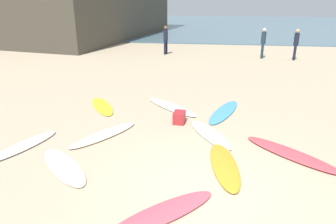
{
  "coord_description": "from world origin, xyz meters",
  "views": [
    {
      "loc": [
        -0.05,
        -5.18,
        3.51
      ],
      "look_at": [
        -1.23,
        3.32,
        0.3
      ],
      "focal_mm": 32.69,
      "sensor_mm": 36.0,
      "label": 1
    }
  ],
  "objects_px": {
    "surfboard_9": "(64,166)",
    "beachgoer_near": "(166,38)",
    "surfboard_1": "(104,135)",
    "surfboard_7": "(224,112)",
    "beachgoer_mid": "(263,41)",
    "beach_cooler": "(179,117)",
    "beachgoer_far": "(296,43)",
    "surfboard_0": "(291,154)",
    "surfboard_4": "(102,106)",
    "surfboard_8": "(164,213)",
    "surfboard_3": "(171,107)",
    "surfboard_2": "(224,165)",
    "surfboard_5": "(210,134)",
    "surfboard_6": "(23,146)"
  },
  "relations": [
    {
      "from": "surfboard_1",
      "to": "surfboard_5",
      "type": "relative_size",
      "value": 1.09
    },
    {
      "from": "surfboard_2",
      "to": "surfboard_8",
      "type": "relative_size",
      "value": 1.0
    },
    {
      "from": "beachgoer_far",
      "to": "surfboard_4",
      "type": "bearing_deg",
      "value": -22.02
    },
    {
      "from": "surfboard_1",
      "to": "beachgoer_far",
      "type": "bearing_deg",
      "value": -90.57
    },
    {
      "from": "surfboard_9",
      "to": "beachgoer_far",
      "type": "height_order",
      "value": "beachgoer_far"
    },
    {
      "from": "surfboard_9",
      "to": "beachgoer_near",
      "type": "bearing_deg",
      "value": 44.18
    },
    {
      "from": "surfboard_1",
      "to": "surfboard_6",
      "type": "distance_m",
      "value": 2.0
    },
    {
      "from": "beachgoer_far",
      "to": "surfboard_6",
      "type": "bearing_deg",
      "value": -17.06
    },
    {
      "from": "surfboard_0",
      "to": "surfboard_4",
      "type": "height_order",
      "value": "surfboard_0"
    },
    {
      "from": "beachgoer_near",
      "to": "surfboard_3",
      "type": "bearing_deg",
      "value": -147.15
    },
    {
      "from": "surfboard_3",
      "to": "surfboard_8",
      "type": "distance_m",
      "value": 5.46
    },
    {
      "from": "surfboard_7",
      "to": "surfboard_5",
      "type": "bearing_deg",
      "value": -84.02
    },
    {
      "from": "surfboard_3",
      "to": "surfboard_8",
      "type": "xyz_separation_m",
      "value": [
        0.56,
        -5.43,
        -0.01
      ]
    },
    {
      "from": "beach_cooler",
      "to": "surfboard_5",
      "type": "bearing_deg",
      "value": -39.61
    },
    {
      "from": "beachgoer_far",
      "to": "surfboard_8",
      "type": "bearing_deg",
      "value": -1.42
    },
    {
      "from": "surfboard_4",
      "to": "beachgoer_near",
      "type": "relative_size",
      "value": 1.11
    },
    {
      "from": "surfboard_2",
      "to": "beachgoer_mid",
      "type": "bearing_deg",
      "value": 70.81
    },
    {
      "from": "beachgoer_far",
      "to": "beach_cooler",
      "type": "bearing_deg",
      "value": -9.01
    },
    {
      "from": "surfboard_9",
      "to": "beachgoer_mid",
      "type": "height_order",
      "value": "beachgoer_mid"
    },
    {
      "from": "surfboard_3",
      "to": "surfboard_4",
      "type": "distance_m",
      "value": 2.37
    },
    {
      "from": "surfboard_4",
      "to": "beachgoer_mid",
      "type": "distance_m",
      "value": 12.17
    },
    {
      "from": "surfboard_2",
      "to": "surfboard_6",
      "type": "distance_m",
      "value": 4.97
    },
    {
      "from": "surfboard_0",
      "to": "beachgoer_near",
      "type": "height_order",
      "value": "beachgoer_near"
    },
    {
      "from": "surfboard_2",
      "to": "beachgoer_far",
      "type": "relative_size",
      "value": 1.17
    },
    {
      "from": "beach_cooler",
      "to": "beachgoer_far",
      "type": "bearing_deg",
      "value": 61.66
    },
    {
      "from": "beachgoer_near",
      "to": "surfboard_2",
      "type": "bearing_deg",
      "value": -143.03
    },
    {
      "from": "surfboard_9",
      "to": "beachgoer_mid",
      "type": "relative_size",
      "value": 1.11
    },
    {
      "from": "surfboard_6",
      "to": "surfboard_9",
      "type": "xyz_separation_m",
      "value": [
        1.45,
        -0.79,
        -0.01
      ]
    },
    {
      "from": "surfboard_1",
      "to": "beach_cooler",
      "type": "xyz_separation_m",
      "value": [
        1.92,
        1.21,
        0.13
      ]
    },
    {
      "from": "beachgoer_far",
      "to": "surfboard_5",
      "type": "bearing_deg",
      "value": -3.62
    },
    {
      "from": "surfboard_7",
      "to": "surfboard_8",
      "type": "height_order",
      "value": "surfboard_8"
    },
    {
      "from": "surfboard_2",
      "to": "beachgoer_far",
      "type": "bearing_deg",
      "value": 63.13
    },
    {
      "from": "beachgoer_near",
      "to": "beachgoer_mid",
      "type": "xyz_separation_m",
      "value": [
        6.1,
        -0.58,
        -0.01
      ]
    },
    {
      "from": "surfboard_0",
      "to": "surfboard_8",
      "type": "relative_size",
      "value": 1.14
    },
    {
      "from": "surfboard_0",
      "to": "beach_cooler",
      "type": "xyz_separation_m",
      "value": [
        -2.84,
        1.65,
        0.13
      ]
    },
    {
      "from": "beachgoer_mid",
      "to": "surfboard_4",
      "type": "bearing_deg",
      "value": 150.4
    },
    {
      "from": "surfboard_5",
      "to": "beachgoer_near",
      "type": "bearing_deg",
      "value": 74.67
    },
    {
      "from": "surfboard_0",
      "to": "surfboard_9",
      "type": "height_order",
      "value": "surfboard_0"
    },
    {
      "from": "surfboard_5",
      "to": "surfboard_9",
      "type": "bearing_deg",
      "value": -174.91
    },
    {
      "from": "surfboard_4",
      "to": "beachgoer_near",
      "type": "bearing_deg",
      "value": -125.03
    },
    {
      "from": "surfboard_1",
      "to": "beachgoer_far",
      "type": "height_order",
      "value": "beachgoer_far"
    },
    {
      "from": "surfboard_3",
      "to": "surfboard_8",
      "type": "relative_size",
      "value": 1.13
    },
    {
      "from": "surfboard_8",
      "to": "surfboard_0",
      "type": "bearing_deg",
      "value": -88.71
    },
    {
      "from": "surfboard_0",
      "to": "surfboard_7",
      "type": "xyz_separation_m",
      "value": [
        -1.48,
        2.71,
        -0.01
      ]
    },
    {
      "from": "surfboard_8",
      "to": "beachgoer_near",
      "type": "xyz_separation_m",
      "value": [
        -2.28,
        15.85,
        1.0
      ]
    },
    {
      "from": "surfboard_1",
      "to": "surfboard_7",
      "type": "distance_m",
      "value": 3.99
    },
    {
      "from": "surfboard_5",
      "to": "surfboard_6",
      "type": "xyz_separation_m",
      "value": [
        -4.63,
        -1.36,
        0.01
      ]
    },
    {
      "from": "beach_cooler",
      "to": "surfboard_2",
      "type": "bearing_deg",
      "value": -62.35
    },
    {
      "from": "surfboard_2",
      "to": "surfboard_6",
      "type": "bearing_deg",
      "value": 169.12
    },
    {
      "from": "surfboard_8",
      "to": "surfboard_1",
      "type": "bearing_deg",
      "value": -6.48
    }
  ]
}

